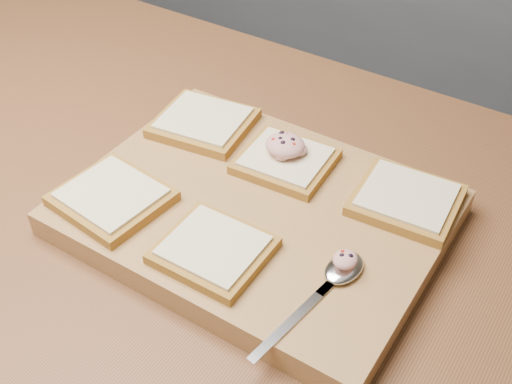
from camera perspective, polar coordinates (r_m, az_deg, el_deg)
island_counter at (r=1.21m, az=-3.98°, el=-15.85°), size 2.00×0.80×0.90m
back_counter at (r=2.21m, az=18.74°, el=12.43°), size 3.60×0.62×0.94m
cutting_board at (r=0.80m, az=-0.00°, el=-1.86°), size 0.44×0.34×0.04m
bread_far_left at (r=0.91m, az=-4.69°, el=6.20°), size 0.14×0.13×0.02m
bread_far_center at (r=0.84m, az=2.66°, el=2.81°), size 0.12×0.11×0.02m
bread_far_right at (r=0.80m, az=13.24°, el=-0.63°), size 0.13×0.12×0.02m
bread_near_left at (r=0.80m, az=-12.69°, el=-0.46°), size 0.14×0.13×0.02m
bread_near_center at (r=0.72m, az=-3.79°, el=-5.12°), size 0.12×0.11×0.02m
tuna_salad_dollop at (r=0.83m, az=2.60°, el=4.21°), size 0.05×0.05×0.02m
spoon at (r=0.70m, az=7.20°, el=-7.37°), size 0.05×0.18×0.01m
spoon_salad at (r=0.70m, az=7.93°, el=-5.95°), size 0.03×0.03×0.02m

